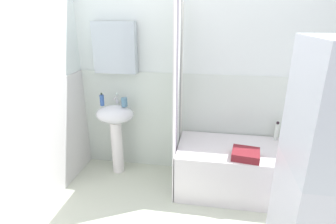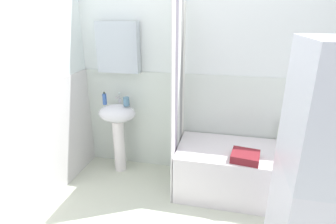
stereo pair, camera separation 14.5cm
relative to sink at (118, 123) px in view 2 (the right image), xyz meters
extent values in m
cube|color=white|center=(1.08, 0.25, 0.58)|extent=(3.60, 0.05, 2.40)
cube|color=silver|center=(1.08, 0.21, -0.02)|extent=(3.60, 0.02, 1.20)
cube|color=silver|center=(0.00, 0.15, 0.86)|extent=(0.48, 0.12, 0.56)
cube|color=white|center=(-0.50, -0.68, 0.58)|extent=(0.05, 1.81, 2.40)
cube|color=silver|center=(-0.47, -0.68, -0.02)|extent=(0.02, 1.81, 1.20)
cylinder|color=white|center=(0.00, 0.00, -0.30)|extent=(0.14, 0.14, 0.65)
ellipsoid|color=white|center=(0.00, 0.00, 0.13)|extent=(0.44, 0.34, 0.20)
cylinder|color=silver|center=(0.00, 0.10, 0.25)|extent=(0.03, 0.03, 0.05)
cylinder|color=silver|center=(0.00, 0.05, 0.31)|extent=(0.02, 0.10, 0.02)
sphere|color=silver|center=(0.00, 0.10, 0.34)|extent=(0.03, 0.03, 0.03)
cylinder|color=#3559A5|center=(-0.14, -0.01, 0.29)|extent=(0.05, 0.05, 0.13)
sphere|color=black|center=(-0.14, -0.01, 0.36)|extent=(0.02, 0.02, 0.02)
cylinder|color=teal|center=(0.12, 0.00, 0.28)|extent=(0.07, 0.07, 0.10)
cube|color=white|center=(1.46, -0.15, -0.36)|extent=(1.40, 0.68, 0.51)
cube|color=white|center=(0.75, -0.42, 0.38)|extent=(0.01, 0.14, 2.00)
cube|color=gray|center=(0.75, -0.29, 0.38)|extent=(0.01, 0.14, 2.00)
cube|color=white|center=(0.75, -0.15, 0.38)|extent=(0.01, 0.14, 2.00)
cube|color=gray|center=(0.75, -0.01, 0.38)|extent=(0.01, 0.14, 2.00)
cube|color=white|center=(0.75, 0.12, 0.38)|extent=(0.01, 0.14, 2.00)
cylinder|color=#2A2C30|center=(2.06, 0.11, -0.01)|extent=(0.05, 0.05, 0.20)
cylinder|color=black|center=(2.06, 0.11, 0.10)|extent=(0.04, 0.04, 0.02)
cylinder|color=gold|center=(1.96, 0.13, -0.04)|extent=(0.05, 0.05, 0.14)
cylinder|color=#2A2927|center=(1.96, 0.13, 0.04)|extent=(0.04, 0.04, 0.02)
cylinder|color=white|center=(1.81, 0.11, -0.01)|extent=(0.04, 0.04, 0.19)
cylinder|color=black|center=(1.81, 0.11, 0.09)|extent=(0.03, 0.03, 0.02)
cube|color=maroon|center=(1.44, -0.35, -0.07)|extent=(0.29, 0.27, 0.07)
camera|label=1|loc=(1.07, -2.71, 1.19)|focal=28.44mm
camera|label=2|loc=(1.21, -2.69, 1.19)|focal=28.44mm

